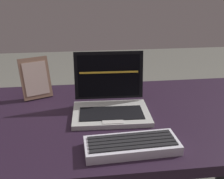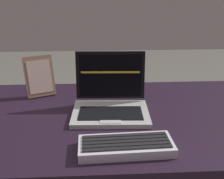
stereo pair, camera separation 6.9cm
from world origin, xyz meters
name	(u,v)px [view 1 (the left image)]	position (x,y,z in m)	size (l,w,h in m)	color
desk	(126,135)	(0.00, 0.00, 0.62)	(1.48, 0.73, 0.73)	black
laptop_front	(110,102)	(-0.06, 0.03, 0.77)	(0.31, 0.26, 0.23)	#B8B9B5
external_keyboard	(132,145)	(-0.03, -0.25, 0.74)	(0.31, 0.13, 0.04)	silver
photo_frame	(36,78)	(-0.39, 0.22, 0.82)	(0.14, 0.11, 0.19)	#8A6550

